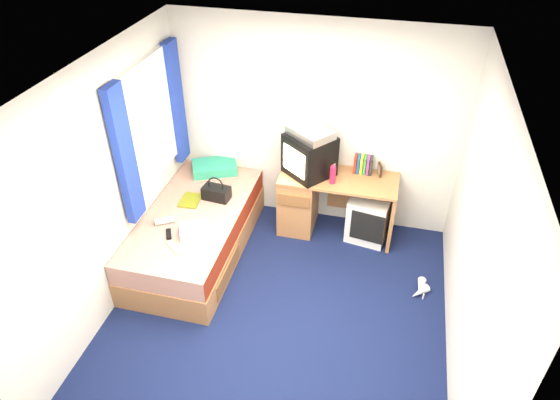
% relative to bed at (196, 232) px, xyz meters
% --- Properties ---
extents(ground, '(3.40, 3.40, 0.00)m').
position_rel_bed_xyz_m(ground, '(1.10, -0.70, -0.27)').
color(ground, '#0C1438').
rests_on(ground, ground).
extents(room_shell, '(3.40, 3.40, 3.40)m').
position_rel_bed_xyz_m(room_shell, '(1.10, -0.70, 1.18)').
color(room_shell, white).
rests_on(room_shell, ground).
extents(bed, '(1.01, 2.00, 0.54)m').
position_rel_bed_xyz_m(bed, '(0.00, 0.00, 0.00)').
color(bed, '#AD7648').
rests_on(bed, ground).
extents(pillow, '(0.61, 0.51, 0.11)m').
position_rel_bed_xyz_m(pillow, '(-0.06, 0.83, 0.33)').
color(pillow, teal).
rests_on(pillow, bed).
extents(desk, '(1.30, 0.55, 0.75)m').
position_rel_bed_xyz_m(desk, '(1.17, 0.74, 0.14)').
color(desk, '#AD7648').
rests_on(desk, ground).
extents(storage_cube, '(0.50, 0.50, 0.55)m').
position_rel_bed_xyz_m(storage_cube, '(1.82, 0.72, 0.01)').
color(storage_cube, silver).
rests_on(storage_cube, ground).
extents(crt_tv, '(0.63, 0.63, 0.47)m').
position_rel_bed_xyz_m(crt_tv, '(1.10, 0.74, 0.72)').
color(crt_tv, black).
rests_on(crt_tv, desk).
extents(vcr, '(0.57, 0.54, 0.09)m').
position_rel_bed_xyz_m(vcr, '(1.10, 0.74, 0.99)').
color(vcr, silver).
rests_on(vcr, crt_tv).
extents(book_row, '(0.20, 0.13, 0.20)m').
position_rel_bed_xyz_m(book_row, '(1.68, 0.90, 0.58)').
color(book_row, maroon).
rests_on(book_row, desk).
extents(picture_frame, '(0.06, 0.12, 0.14)m').
position_rel_bed_xyz_m(picture_frame, '(1.87, 0.89, 0.55)').
color(picture_frame, '#311C10').
rests_on(picture_frame, desk).
extents(pink_water_bottle, '(0.08, 0.08, 0.20)m').
position_rel_bed_xyz_m(pink_water_bottle, '(1.39, 0.60, 0.58)').
color(pink_water_bottle, '#D41E44').
rests_on(pink_water_bottle, desk).
extents(aerosol_can, '(0.05, 0.05, 0.17)m').
position_rel_bed_xyz_m(aerosol_can, '(1.37, 0.73, 0.57)').
color(aerosol_can, silver).
rests_on(aerosol_can, desk).
extents(handbag, '(0.31, 0.20, 0.28)m').
position_rel_bed_xyz_m(handbag, '(0.16, 0.30, 0.35)').
color(handbag, black).
rests_on(handbag, bed).
extents(towel, '(0.35, 0.33, 0.09)m').
position_rel_bed_xyz_m(towel, '(0.15, -0.34, 0.32)').
color(towel, silver).
rests_on(towel, bed).
extents(magazine, '(0.23, 0.29, 0.01)m').
position_rel_bed_xyz_m(magazine, '(-0.11, 0.19, 0.28)').
color(magazine, '#C6CD16').
rests_on(magazine, bed).
extents(water_bottle, '(0.21, 0.16, 0.07)m').
position_rel_bed_xyz_m(water_bottle, '(-0.22, -0.25, 0.31)').
color(water_bottle, silver).
rests_on(water_bottle, bed).
extents(colour_swatch_fan, '(0.21, 0.19, 0.01)m').
position_rel_bed_xyz_m(colour_swatch_fan, '(0.03, -0.59, 0.28)').
color(colour_swatch_fan, orange).
rests_on(colour_swatch_fan, bed).
extents(remote_control, '(0.12, 0.17, 0.02)m').
position_rel_bed_xyz_m(remote_control, '(-0.10, -0.41, 0.28)').
color(remote_control, black).
rests_on(remote_control, bed).
extents(window_assembly, '(0.11, 1.42, 1.40)m').
position_rel_bed_xyz_m(window_assembly, '(-0.45, 0.20, 1.15)').
color(window_assembly, silver).
rests_on(window_assembly, room_shell).
extents(white_heels, '(0.21, 0.31, 0.09)m').
position_rel_bed_xyz_m(white_heels, '(2.45, -0.06, -0.23)').
color(white_heels, white).
rests_on(white_heels, ground).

